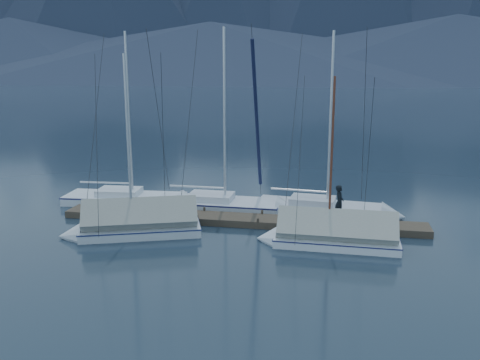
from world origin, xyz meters
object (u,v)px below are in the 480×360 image
Objects in this scene: sailboat_covered_far at (129,226)px; person at (339,203)px; sailboat_open_left at (142,201)px; sailboat_open_right at (337,211)px; sailboat_covered_near at (325,236)px; sailboat_open_mid at (235,207)px.

person is at bearing 18.30° from sailboat_covered_far.
sailboat_open_left is 1.01× the size of sailboat_open_right.
sailboat_open_left reaches higher than sailboat_open_right.
sailboat_covered_near reaches higher than person.
sailboat_covered_far reaches higher than sailboat_covered_near.
sailboat_covered_far is (-9.40, -5.20, 0.26)m from sailboat_open_right.
sailboat_open_right is 5.97× the size of person.
sailboat_open_left is 11.16m from person.
sailboat_open_right reaches higher than person.
sailboat_open_left is at bearing 179.41° from sailboat_open_right.
sailboat_open_right is at bearing 83.86° from sailboat_covered_near.
person is (0.57, 2.79, 0.80)m from sailboat_covered_near.
sailboat_covered_far is 5.21× the size of person.
sailboat_covered_far is at bearing -177.85° from sailboat_covered_near.
sailboat_open_right is 2.31m from person.
person is (9.45, 3.12, 0.76)m from sailboat_covered_far.
sailboat_open_left is 0.99× the size of sailboat_open_mid.
sailboat_covered_far is (-3.96, -5.04, 0.25)m from sailboat_open_mid.
sailboat_open_right is (5.44, 0.16, -0.00)m from sailboat_open_mid.
sailboat_covered_far is at bearing 110.03° from person.
person is at bearing -88.74° from sailboat_open_right.
sailboat_covered_near is (4.92, -4.71, 0.22)m from sailboat_open_mid.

